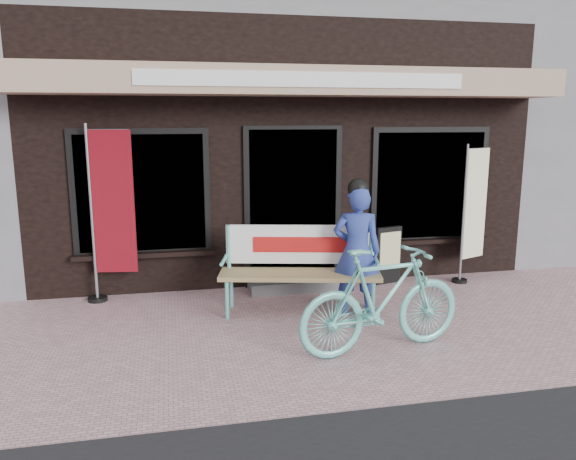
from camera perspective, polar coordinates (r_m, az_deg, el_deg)
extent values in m
plane|color=#C6979E|center=(6.12, 4.55, -10.84)|extent=(70.00, 70.00, 0.00)
cube|color=black|center=(10.56, -3.05, 8.64)|extent=(7.00, 6.00, 3.60)
cube|color=tan|center=(7.27, 1.11, 14.86)|extent=(7.00, 0.80, 0.35)
cube|color=white|center=(6.87, 1.91, 15.05)|extent=(4.00, 0.02, 0.18)
cube|color=black|center=(7.68, 0.51, 2.33)|extent=(1.20, 0.06, 2.10)
cube|color=black|center=(7.67, 0.53, 2.32)|extent=(1.35, 0.04, 2.20)
cube|color=black|center=(7.48, -14.66, 3.64)|extent=(1.60, 0.06, 1.50)
cube|color=black|center=(8.30, 14.16, 4.42)|extent=(1.60, 0.06, 1.50)
cube|color=black|center=(7.47, -14.67, 3.63)|extent=(1.75, 0.04, 1.65)
cube|color=black|center=(8.29, 14.19, 4.41)|extent=(1.75, 0.04, 1.65)
cube|color=black|center=(7.56, -14.38, -2.43)|extent=(1.80, 0.18, 0.06)
cube|color=black|center=(8.38, 14.07, -1.07)|extent=(1.80, 0.18, 0.06)
cube|color=#59595B|center=(7.69, 0.87, -5.50)|extent=(1.30, 0.45, 0.15)
cylinder|color=#67C9BB|center=(6.60, -6.21, -7.12)|extent=(0.06, 0.06, 0.44)
cylinder|color=#67C9BB|center=(7.00, -5.77, -6.02)|extent=(0.06, 0.06, 0.44)
cylinder|color=#67C9BB|center=(6.61, 8.63, -7.17)|extent=(0.06, 0.06, 0.44)
cylinder|color=#67C9BB|center=(7.01, 8.19, -6.07)|extent=(0.06, 0.06, 0.44)
cube|color=#A08857|center=(6.68, 1.22, -4.56)|extent=(1.96, 0.89, 0.05)
cylinder|color=#67C9BB|center=(6.87, -6.04, -1.88)|extent=(0.06, 0.06, 0.58)
cylinder|color=#67C9BB|center=(6.87, 8.48, -1.94)|extent=(0.06, 0.06, 0.58)
cube|color=white|center=(6.82, 1.23, -1.45)|extent=(1.76, 0.45, 0.48)
cube|color=#B21414|center=(6.80, 1.23, -1.50)|extent=(1.12, 0.27, 0.19)
cylinder|color=#67C9BB|center=(6.69, -6.51, -3.01)|extent=(0.15, 0.46, 0.04)
cylinder|color=#67C9BB|center=(6.69, 8.96, -3.06)|extent=(0.15, 0.46, 0.04)
imported|color=#2A3B92|center=(6.64, 7.00, -2.15)|extent=(0.65, 0.52, 1.53)
sphere|color=black|center=(6.51, 7.16, 4.18)|extent=(0.31, 0.31, 0.25)
imported|color=#67C9BB|center=(5.67, 9.54, -7.00)|extent=(1.85, 0.79, 1.08)
cylinder|color=gray|center=(7.38, -19.31, 1.47)|extent=(0.04, 0.04, 2.24)
cylinder|color=gray|center=(7.22, -17.89, 9.65)|extent=(0.51, 0.10, 0.02)
cube|color=maroon|center=(7.29, -17.31, 2.69)|extent=(0.51, 0.10, 1.78)
cylinder|color=black|center=(7.64, -18.77, -6.64)|extent=(0.28, 0.28, 0.05)
cylinder|color=gray|center=(8.18, 17.40, 1.49)|extent=(0.04, 0.04, 1.95)
cylinder|color=gray|center=(8.26, 18.76, 7.82)|extent=(0.42, 0.18, 0.02)
cube|color=#F4F3C8|center=(8.35, 18.50, 2.54)|extent=(0.42, 0.19, 1.55)
cylinder|color=black|center=(8.39, 17.01, -4.94)|extent=(0.28, 0.28, 0.04)
cube|color=black|center=(8.02, 10.12, -2.52)|extent=(0.41, 0.17, 0.81)
cube|color=beige|center=(7.96, 10.34, -1.96)|extent=(0.34, 0.10, 0.49)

